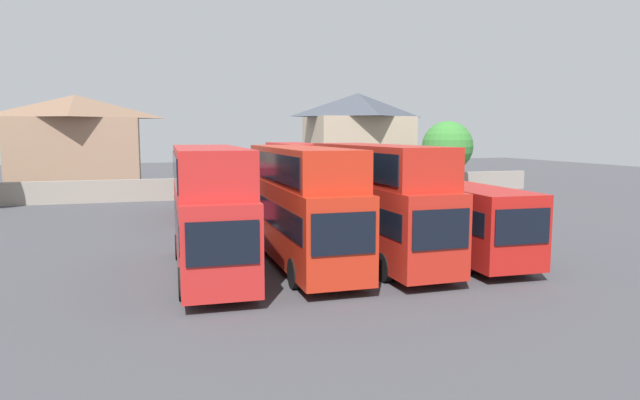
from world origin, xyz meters
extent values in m
plane|color=#424247|center=(0.00, 18.00, 0.00)|extent=(140.00, 140.00, 0.00)
cube|color=gray|center=(0.00, 25.57, 0.90)|extent=(56.00, 0.50, 1.80)
cube|color=red|center=(-5.46, -0.28, 1.86)|extent=(2.77, 10.22, 3.01)
cube|color=black|center=(-5.59, -5.38, 2.23)|extent=(2.22, 0.14, 1.36)
cube|color=black|center=(-5.46, -0.28, 2.23)|extent=(2.79, 9.41, 0.95)
cube|color=red|center=(-5.45, -0.03, 4.18)|extent=(2.71, 9.71, 1.62)
cube|color=black|center=(-5.45, -0.03, 4.18)|extent=(2.79, 9.20, 1.13)
cylinder|color=black|center=(-4.38, -3.46, 0.55)|extent=(0.33, 1.11, 1.10)
cylinder|color=black|center=(-6.70, -3.40, 0.55)|extent=(0.33, 1.11, 1.10)
cylinder|color=black|center=(-4.22, 2.84, 0.55)|extent=(0.33, 1.11, 1.10)
cylinder|color=black|center=(-6.54, 2.90, 0.55)|extent=(0.33, 1.11, 1.10)
cube|color=red|center=(-1.65, 0.07, 1.91)|extent=(2.53, 10.43, 3.10)
cube|color=black|center=(-1.66, -5.17, 2.28)|extent=(2.21, 0.08, 1.39)
cube|color=black|center=(-1.65, 0.07, 2.28)|extent=(2.57, 9.60, 0.98)
cube|color=red|center=(-1.65, 0.33, 4.20)|extent=(2.48, 9.91, 1.50)
cube|color=black|center=(-1.65, 0.33, 4.20)|extent=(2.57, 9.39, 1.05)
cylinder|color=black|center=(-0.50, -3.17, 0.55)|extent=(0.30, 1.10, 1.10)
cylinder|color=black|center=(-2.81, -3.16, 0.55)|extent=(0.30, 1.10, 1.10)
cylinder|color=black|center=(-0.49, 3.30, 0.55)|extent=(0.30, 1.10, 1.10)
cylinder|color=black|center=(-2.80, 3.30, 0.55)|extent=(0.30, 1.10, 1.10)
cube|color=red|center=(1.71, 0.13, 1.90)|extent=(2.67, 10.85, 3.08)
cube|color=black|center=(1.81, -5.29, 2.27)|extent=(2.17, 0.12, 1.39)
cube|color=black|center=(1.71, 0.13, 2.27)|extent=(2.69, 9.99, 0.97)
cube|color=red|center=(1.70, 0.40, 4.23)|extent=(2.61, 10.31, 1.59)
cube|color=black|center=(1.70, 0.40, 4.23)|extent=(2.68, 9.77, 1.11)
cylinder|color=black|center=(2.90, -3.19, 0.55)|extent=(0.32, 1.11, 1.10)
cylinder|color=black|center=(0.64, -3.24, 0.55)|extent=(0.32, 1.11, 1.10)
cylinder|color=black|center=(2.78, 3.51, 0.55)|extent=(0.32, 1.11, 1.10)
cylinder|color=black|center=(0.51, 3.46, 0.55)|extent=(0.32, 1.11, 1.10)
cube|color=#B51A16|center=(5.42, 0.10, 1.81)|extent=(2.88, 10.32, 2.91)
cube|color=black|center=(5.25, -5.04, 2.16)|extent=(2.25, 0.15, 1.31)
cube|color=black|center=(5.42, 0.10, 2.16)|extent=(2.90, 9.50, 0.92)
cylinder|color=black|center=(6.49, -3.12, 0.55)|extent=(0.34, 1.11, 1.10)
cylinder|color=black|center=(4.14, -3.04, 0.55)|extent=(0.34, 1.11, 1.10)
cylinder|color=black|center=(6.69, 3.23, 0.55)|extent=(0.34, 1.11, 1.10)
cylinder|color=black|center=(4.34, 3.31, 0.55)|extent=(0.34, 1.11, 1.10)
cube|color=#B31522|center=(-4.59, 15.75, 1.92)|extent=(2.85, 10.31, 3.13)
cube|color=black|center=(-4.80, 10.63, 2.30)|extent=(2.13, 0.17, 1.41)
cube|color=black|center=(-4.59, 15.75, 2.30)|extent=(2.85, 9.50, 0.99)
cylinder|color=black|center=(-3.61, 12.54, 0.55)|extent=(0.35, 1.11, 1.10)
cylinder|color=black|center=(-5.83, 12.63, 0.55)|extent=(0.35, 1.11, 1.10)
cylinder|color=black|center=(-3.34, 18.87, 0.55)|extent=(0.35, 1.11, 1.10)
cylinder|color=black|center=(-5.57, 18.97, 0.55)|extent=(0.35, 1.11, 1.10)
cube|color=#AD2515|center=(-1.33, 15.47, 1.92)|extent=(2.84, 11.74, 3.12)
cube|color=black|center=(-1.52, 9.62, 2.29)|extent=(2.17, 0.15, 1.41)
cube|color=black|center=(-1.33, 15.47, 2.29)|extent=(2.85, 10.81, 0.98)
cylinder|color=black|center=(-0.31, 11.82, 0.55)|extent=(0.34, 1.11, 1.10)
cylinder|color=black|center=(-2.58, 11.90, 0.55)|extent=(0.34, 1.11, 1.10)
cylinder|color=black|center=(-0.08, 19.05, 0.55)|extent=(0.34, 1.11, 1.10)
cylinder|color=black|center=(-2.34, 19.13, 0.55)|extent=(0.34, 1.11, 1.10)
cube|color=red|center=(2.00, 15.33, 1.86)|extent=(2.76, 10.34, 3.01)
cube|color=black|center=(1.87, 10.17, 2.22)|extent=(2.20, 0.14, 1.35)
cube|color=black|center=(2.00, 15.33, 2.22)|extent=(2.78, 9.52, 0.95)
cube|color=red|center=(2.00, 15.59, 4.10)|extent=(2.70, 9.82, 1.47)
cube|color=black|center=(2.00, 15.59, 4.10)|extent=(2.78, 9.31, 1.03)
cylinder|color=black|center=(3.07, 12.11, 0.55)|extent=(0.33, 1.11, 1.10)
cylinder|color=black|center=(0.77, 12.17, 0.55)|extent=(0.33, 1.11, 1.10)
cylinder|color=black|center=(3.23, 18.49, 0.55)|extent=(0.33, 1.11, 1.10)
cylinder|color=black|center=(0.93, 18.54, 0.55)|extent=(0.33, 1.11, 1.10)
cube|color=red|center=(5.73, 15.93, 1.89)|extent=(3.21, 11.89, 3.06)
cube|color=black|center=(5.34, 10.05, 2.26)|extent=(2.15, 0.22, 1.38)
cube|color=black|center=(5.73, 15.93, 2.26)|extent=(3.19, 10.95, 0.96)
cylinder|color=black|center=(6.61, 12.23, 0.55)|extent=(0.37, 1.12, 1.10)
cylinder|color=black|center=(4.37, 12.37, 0.55)|extent=(0.37, 1.12, 1.10)
cylinder|color=black|center=(7.09, 19.50, 0.55)|extent=(0.37, 1.12, 1.10)
cylinder|color=black|center=(4.85, 19.64, 0.55)|extent=(0.37, 1.12, 1.10)
cube|color=#9E7A60|center=(-14.04, 33.76, 3.46)|extent=(10.93, 7.20, 6.92)
pyramid|color=brown|center=(-14.04, 33.76, 7.95)|extent=(11.48, 7.56, 2.06)
cube|color=tan|center=(13.52, 33.97, 3.62)|extent=(10.02, 7.95, 7.24)
pyramid|color=#3D424C|center=(13.52, 33.97, 8.47)|extent=(10.52, 8.35, 2.47)
cylinder|color=brown|center=(18.33, 23.57, 1.35)|extent=(0.52, 0.52, 2.71)
sphere|color=#387F33|center=(18.33, 23.57, 4.32)|extent=(4.61, 4.61, 4.61)
camera|label=1|loc=(-7.58, -22.14, 5.52)|focal=31.50mm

